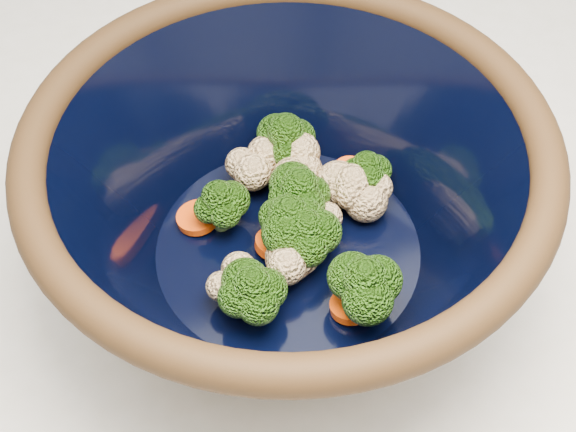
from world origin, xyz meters
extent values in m
cylinder|color=black|center=(-0.08, 0.10, 0.91)|extent=(0.20, 0.20, 0.01)
torus|color=black|center=(-0.08, 0.10, 1.04)|extent=(0.33, 0.33, 0.02)
cylinder|color=black|center=(-0.08, 0.10, 0.93)|extent=(0.19, 0.19, 0.00)
cylinder|color=#608442|center=(-0.12, 0.14, 0.94)|extent=(0.01, 0.01, 0.02)
ellipsoid|color=#356212|center=(-0.12, 0.14, 0.96)|extent=(0.04, 0.04, 0.03)
cylinder|color=#608442|center=(-0.07, 0.12, 0.94)|extent=(0.01, 0.01, 0.02)
ellipsoid|color=#356212|center=(-0.07, 0.12, 0.97)|extent=(0.04, 0.04, 0.04)
cylinder|color=#608442|center=(-0.08, 0.10, 0.94)|extent=(0.01, 0.01, 0.02)
ellipsoid|color=#356212|center=(-0.08, 0.10, 0.97)|extent=(0.04, 0.04, 0.04)
cylinder|color=#608442|center=(-0.01, 0.13, 0.94)|extent=(0.01, 0.01, 0.02)
ellipsoid|color=#356212|center=(-0.01, 0.13, 0.96)|extent=(0.04, 0.04, 0.03)
cylinder|color=#608442|center=(-0.08, 0.09, 0.94)|extent=(0.01, 0.01, 0.02)
ellipsoid|color=#356212|center=(-0.08, 0.09, 0.97)|extent=(0.04, 0.04, 0.04)
cylinder|color=#608442|center=(-0.06, 0.03, 0.94)|extent=(0.01, 0.01, 0.02)
ellipsoid|color=#356212|center=(-0.06, 0.03, 0.97)|extent=(0.05, 0.05, 0.04)
cylinder|color=#608442|center=(-0.13, 0.06, 0.94)|extent=(0.01, 0.01, 0.02)
ellipsoid|color=#356212|center=(-0.13, 0.06, 0.97)|extent=(0.04, 0.04, 0.03)
cylinder|color=#608442|center=(-0.05, 0.17, 0.94)|extent=(0.01, 0.01, 0.02)
ellipsoid|color=#356212|center=(-0.05, 0.17, 0.97)|extent=(0.04, 0.04, 0.04)
sphere|color=#FBE4AD|center=(-0.03, 0.13, 0.95)|extent=(0.03, 0.03, 0.03)
sphere|color=#FBE4AD|center=(-0.06, 0.11, 0.95)|extent=(0.03, 0.03, 0.03)
sphere|color=#FBE4AD|center=(-0.02, 0.11, 0.95)|extent=(0.03, 0.03, 0.03)
sphere|color=#FBE4AD|center=(-0.13, 0.07, 0.95)|extent=(0.03, 0.03, 0.03)
sphere|color=#FBE4AD|center=(-0.05, 0.15, 0.95)|extent=(0.03, 0.03, 0.03)
sphere|color=#FBE4AD|center=(-0.09, 0.08, 0.95)|extent=(0.03, 0.03, 0.03)
sphere|color=#FBE4AD|center=(-0.08, 0.17, 0.95)|extent=(0.03, 0.03, 0.03)
sphere|color=#FBE4AD|center=(-0.09, 0.08, 0.95)|extent=(0.03, 0.03, 0.03)
cylinder|color=#F6440A|center=(-0.01, 0.15, 0.94)|extent=(0.03, 0.03, 0.01)
cylinder|color=#F6440A|center=(-0.09, 0.11, 0.94)|extent=(0.03, 0.03, 0.01)
cylinder|color=#F6440A|center=(-0.13, 0.15, 0.94)|extent=(0.03, 0.03, 0.01)
cylinder|color=#F6440A|center=(-0.05, 0.05, 0.94)|extent=(0.03, 0.03, 0.01)
cylinder|color=#F6440A|center=(-0.07, 0.04, 0.94)|extent=(0.03, 0.03, 0.01)
camera|label=1|loc=(-0.22, -0.21, 1.38)|focal=50.00mm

